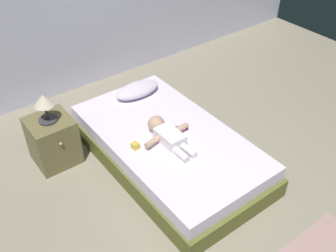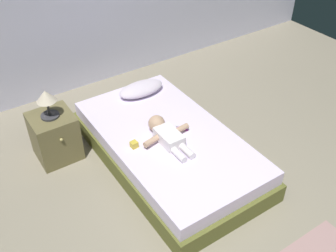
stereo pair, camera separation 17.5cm
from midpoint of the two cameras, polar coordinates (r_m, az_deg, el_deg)
ground_plane at (r=3.32m, az=9.77°, el=-17.60°), size 8.00×8.00×0.00m
bed at (r=3.87m, az=1.29°, el=-3.22°), size 1.14×2.07×0.34m
pillow at (r=4.31m, az=-2.79°, el=5.45°), size 0.52×0.27×0.13m
baby at (r=3.66m, az=1.06°, el=-1.19°), size 0.50×0.62×0.16m
toothbrush at (r=3.83m, az=3.26°, el=-0.31°), size 0.08×0.12×0.02m
nightstand at (r=4.02m, az=-15.06°, el=-1.49°), size 0.41×0.44×0.49m
lamp at (r=3.76m, az=-16.15°, el=3.81°), size 0.19×0.19×0.29m
toy_block at (r=3.60m, az=-3.61°, el=-2.76°), size 0.07×0.07×0.06m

